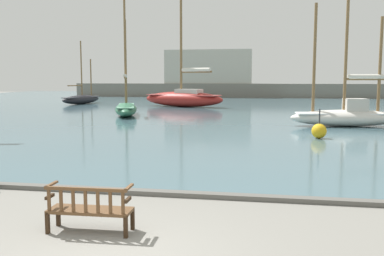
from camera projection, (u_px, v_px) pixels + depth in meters
harbor_water at (246, 103)px, 50.00m from camera, size 100.00×80.00×0.08m
quay_edge_kerb at (165, 193)px, 10.73m from camera, size 40.00×0.30×0.12m
park_bench at (90, 208)px, 8.13m from camera, size 1.62×0.57×0.92m
sailboat_mid_starboard at (126, 107)px, 32.98m from camera, size 3.62×6.98×9.38m
sailboat_far_starboard at (348, 113)px, 25.54m from camera, size 6.86×2.69×8.89m
sailboat_centre_channel at (81, 99)px, 47.95m from camera, size 2.83×6.37×6.99m
sailboat_distant_harbor at (184, 97)px, 43.11m from camera, size 9.14×5.17×11.84m
channel_buoy at (319, 131)px, 20.38m from camera, size 0.71×0.71×1.41m
far_breakwater at (237, 83)px, 64.54m from camera, size 54.97×2.40×7.25m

